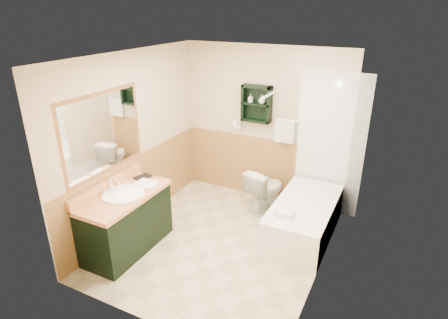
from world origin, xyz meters
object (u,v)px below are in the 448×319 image
(hair_dryer, at_px, (238,123))
(vanity_book, at_px, (138,169))
(toilet, at_px, (265,190))
(vanity, at_px, (127,222))
(wall_shelf, at_px, (256,104))
(soap_bottle_b, at_px, (262,100))
(soap_bottle_a, at_px, (251,100))
(bathtub, at_px, (304,219))

(hair_dryer, bearing_deg, vanity_book, -116.21)
(hair_dryer, distance_m, toilet, 1.12)
(vanity_book, bearing_deg, vanity, -57.42)
(wall_shelf, height_order, vanity_book, wall_shelf)
(vanity_book, distance_m, soap_bottle_b, 2.04)
(soap_bottle_a, bearing_deg, vanity_book, -122.59)
(hair_dryer, height_order, soap_bottle_b, soap_bottle_b)
(wall_shelf, distance_m, vanity_book, 1.97)
(vanity, relative_size, bathtub, 0.81)
(hair_dryer, height_order, vanity_book, hair_dryer)
(bathtub, bearing_deg, wall_shelf, 144.91)
(vanity, bearing_deg, soap_bottle_a, 68.35)
(wall_shelf, distance_m, bathtub, 1.81)
(hair_dryer, xyz_separation_m, soap_bottle_a, (0.21, -0.03, 0.39))
(bathtub, height_order, soap_bottle_b, soap_bottle_b)
(wall_shelf, xyz_separation_m, vanity, (-0.89, -2.03, -1.16))
(wall_shelf, height_order, hair_dryer, wall_shelf)
(bathtub, height_order, vanity_book, vanity_book)
(vanity_book, height_order, soap_bottle_a, soap_bottle_a)
(toilet, distance_m, vanity_book, 1.91)
(bathtub, distance_m, vanity_book, 2.32)
(soap_bottle_b, bearing_deg, toilet, -53.78)
(hair_dryer, xyz_separation_m, bathtub, (1.33, -0.75, -0.95))
(wall_shelf, height_order, vanity, wall_shelf)
(soap_bottle_b, bearing_deg, soap_bottle_a, 180.00)
(bathtub, bearing_deg, vanity_book, -159.04)
(wall_shelf, height_order, soap_bottle_a, wall_shelf)
(vanity, distance_m, soap_bottle_a, 2.49)
(bathtub, bearing_deg, soap_bottle_b, 142.63)
(soap_bottle_b, bearing_deg, hair_dryer, 175.59)
(hair_dryer, height_order, bathtub, hair_dryer)
(hair_dryer, xyz_separation_m, vanity, (-0.59, -2.05, -0.81))
(vanity, bearing_deg, vanity_book, 107.98)
(bathtub, xyz_separation_m, toilet, (-0.71, 0.41, 0.08))
(soap_bottle_b, bearing_deg, vanity_book, -127.19)
(vanity_book, xyz_separation_m, soap_bottle_b, (1.15, 1.51, 0.73))
(hair_dryer, height_order, vanity, hair_dryer)
(bathtub, distance_m, toilet, 0.82)
(hair_dryer, relative_size, vanity_book, 1.12)
(wall_shelf, relative_size, soap_bottle_b, 4.35)
(soap_bottle_a, distance_m, soap_bottle_b, 0.18)
(hair_dryer, bearing_deg, soap_bottle_b, -4.41)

